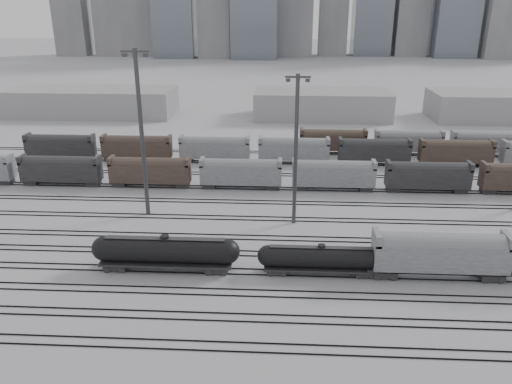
# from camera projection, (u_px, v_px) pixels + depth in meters

# --- Properties ---
(ground) EXTENTS (900.00, 900.00, 0.00)m
(ground) POSITION_uv_depth(u_px,v_px,m) (291.00, 277.00, 62.74)
(ground) COLOR #BABABF
(ground) RESTS_ON ground
(tracks) EXTENTS (220.00, 71.50, 0.16)m
(tracks) POSITION_uv_depth(u_px,v_px,m) (290.00, 220.00, 79.06)
(tracks) COLOR black
(tracks) RESTS_ON ground
(tank_car_a) EXTENTS (19.05, 3.17, 4.71)m
(tank_car_a) POSITION_uv_depth(u_px,v_px,m) (166.00, 251.00, 63.53)
(tank_car_a) COLOR black
(tank_car_a) RESTS_ON ground
(tank_car_b) EXTENTS (16.09, 2.68, 3.98)m
(tank_car_b) POSITION_uv_depth(u_px,v_px,m) (321.00, 258.00, 62.67)
(tank_car_b) COLOR black
(tank_car_b) RESTS_ON ground
(hopper_car_a) EXTENTS (16.50, 3.28, 5.90)m
(hopper_car_a) POSITION_uv_depth(u_px,v_px,m) (440.00, 252.00, 61.45)
(hopper_car_a) COLOR black
(hopper_car_a) RESTS_ON ground
(light_mast_b) EXTENTS (4.21, 0.67, 26.29)m
(light_mast_b) POSITION_uv_depth(u_px,v_px,m) (141.00, 131.00, 76.74)
(light_mast_b) COLOR #39393C
(light_mast_b) RESTS_ON ground
(light_mast_c) EXTENTS (3.68, 0.59, 23.02)m
(light_mast_c) POSITION_uv_depth(u_px,v_px,m) (296.00, 148.00, 74.11)
(light_mast_c) COLOR #39393C
(light_mast_c) RESTS_ON ground
(bg_string_near) EXTENTS (151.00, 3.00, 5.60)m
(bg_string_near) POSITION_uv_depth(u_px,v_px,m) (333.00, 175.00, 91.22)
(bg_string_near) COLOR gray
(bg_string_near) RESTS_ON ground
(bg_string_mid) EXTENTS (151.00, 3.00, 5.60)m
(bg_string_mid) POSITION_uv_depth(u_px,v_px,m) (374.00, 152.00, 105.65)
(bg_string_mid) COLOR black
(bg_string_mid) RESTS_ON ground
(bg_string_far) EXTENTS (66.00, 3.00, 5.60)m
(bg_string_far) POSITION_uv_depth(u_px,v_px,m) (447.00, 143.00, 112.23)
(bg_string_far) COLOR #4C3830
(bg_string_far) RESTS_ON ground
(warehouse_left) EXTENTS (50.00, 18.00, 8.00)m
(warehouse_left) POSITION_uv_depth(u_px,v_px,m) (93.00, 102.00, 153.10)
(warehouse_left) COLOR #A0A0A2
(warehouse_left) RESTS_ON ground
(warehouse_mid) EXTENTS (40.00, 18.00, 8.00)m
(warehouse_mid) POSITION_uv_depth(u_px,v_px,m) (321.00, 104.00, 149.52)
(warehouse_mid) COLOR #A0A0A2
(warehouse_mid) RESTS_ON ground
(warehouse_right) EXTENTS (35.00, 18.00, 8.00)m
(warehouse_right) POSITION_uv_depth(u_px,v_px,m) (492.00, 106.00, 146.97)
(warehouse_right) COLOR #A0A0A2
(warehouse_right) RESTS_ON ground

